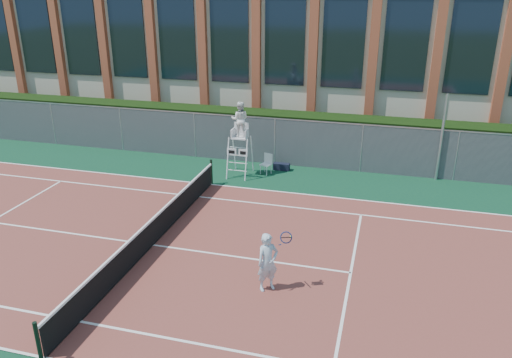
% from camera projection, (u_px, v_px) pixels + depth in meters
% --- Properties ---
extents(ground, '(120.00, 120.00, 0.00)m').
position_uv_depth(ground, '(153.00, 246.00, 16.31)').
color(ground, '#233814').
extents(apron, '(36.00, 20.00, 0.01)m').
position_uv_depth(apron, '(166.00, 232.00, 17.21)').
color(apron, '#0C3526').
rests_on(apron, ground).
extents(tennis_court, '(23.77, 10.97, 0.02)m').
position_uv_depth(tennis_court, '(153.00, 245.00, 16.31)').
color(tennis_court, brown).
rests_on(tennis_court, apron).
extents(tennis_net, '(0.10, 11.30, 1.10)m').
position_uv_depth(tennis_net, '(152.00, 231.00, 16.12)').
color(tennis_net, black).
rests_on(tennis_net, ground).
extents(fence, '(40.00, 0.06, 2.20)m').
position_uv_depth(fence, '(234.00, 139.00, 23.82)').
color(fence, '#595E60').
rests_on(fence, ground).
extents(hedge, '(40.00, 1.40, 2.20)m').
position_uv_depth(hedge, '(241.00, 132.00, 24.89)').
color(hedge, black).
rests_on(hedge, ground).
extents(building, '(45.00, 10.60, 8.22)m').
position_uv_depth(building, '(278.00, 50.00, 30.92)').
color(building, beige).
rests_on(building, ground).
extents(steel_pole, '(0.12, 0.12, 3.78)m').
position_uv_depth(steel_pole, '(441.00, 138.00, 21.16)').
color(steel_pole, '#9EA0A5').
rests_on(steel_pole, ground).
extents(umpire_chair, '(0.94, 1.44, 3.35)m').
position_uv_depth(umpire_chair, '(240.00, 122.00, 21.54)').
color(umpire_chair, white).
rests_on(umpire_chair, ground).
extents(plastic_chair, '(0.55, 0.55, 0.92)m').
position_uv_depth(plastic_chair, '(267.00, 162.00, 22.35)').
color(plastic_chair, silver).
rests_on(plastic_chair, apron).
extents(sports_bag_near, '(0.75, 0.31, 0.32)m').
position_uv_depth(sports_bag_near, '(281.00, 167.00, 22.90)').
color(sports_bag_near, black).
rests_on(sports_bag_near, apron).
extents(sports_bag_far, '(0.57, 0.38, 0.21)m').
position_uv_depth(sports_bag_far, '(283.00, 167.00, 23.02)').
color(sports_bag_far, black).
rests_on(sports_bag_far, apron).
extents(tennis_player, '(1.01, 0.80, 1.71)m').
position_uv_depth(tennis_player, '(268.00, 262.00, 13.66)').
color(tennis_player, silver).
rests_on(tennis_player, tennis_court).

